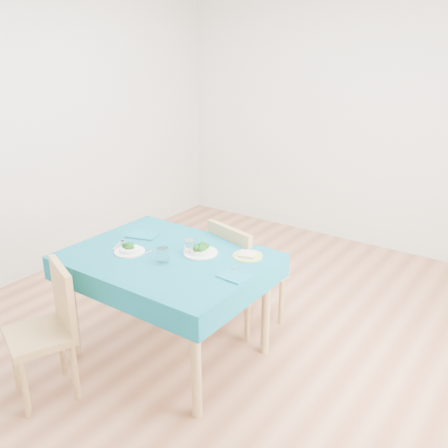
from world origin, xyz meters
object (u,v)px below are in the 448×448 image
Objects in this scene: side_plate at (248,256)px; bowl_far at (201,249)px; chair_near at (39,330)px; chair_far at (249,259)px; bowl_near at (129,248)px; table at (169,306)px.

bowl_far is at bearing -153.37° from side_plate.
chair_far is at bearing 90.74° from chair_near.
chair_far reaches higher than bowl_far.
bowl_near is at bearing -146.96° from bowl_far.
table is 6.36× the size of bowl_near.
chair_far reaches higher than table.
chair_near reaches higher than bowl_far.
bowl_near reaches higher than table.
table is 0.72m from chair_far.
side_plate reaches higher than table.
bowl_far is (0.40, 0.26, 0.00)m from bowl_near.
chair_far is 4.80× the size of bowl_far.
bowl_far reaches higher than bowl_near.
chair_near is at bearing -118.78° from bowl_far.
bowl_far is at bearing 33.04° from bowl_near.
chair_near reaches higher than table.
bowl_near is 0.79m from side_plate.
table is 1.40× the size of chair_near.
table is 0.86m from chair_near.
table is at bearing 25.46° from bowl_near.
bowl_far is at bearing 83.68° from chair_near.
chair_near is 1.55m from chair_far.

